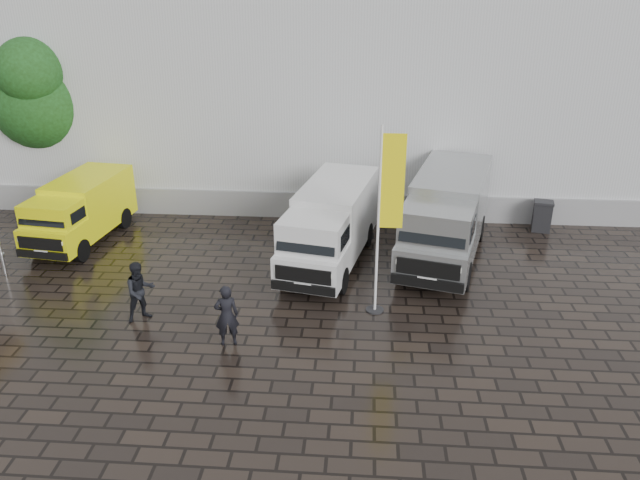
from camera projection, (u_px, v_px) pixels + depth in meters
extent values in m
plane|color=black|center=(338.00, 329.00, 16.50)|extent=(120.00, 120.00, 0.00)
cube|color=silver|center=(400.00, 33.00, 28.56)|extent=(44.00, 16.00, 12.00)
cube|color=gray|center=(401.00, 208.00, 23.42)|extent=(44.00, 0.15, 1.00)
cylinder|color=black|center=(375.00, 310.00, 17.40)|extent=(0.50, 0.50, 0.04)
cylinder|color=white|center=(378.00, 224.00, 16.35)|extent=(0.07, 0.07, 5.24)
cube|color=#FFEC0D|center=(393.00, 182.00, 15.86)|extent=(0.60, 0.03, 2.52)
cylinder|color=black|center=(53.00, 161.00, 24.75)|extent=(0.48, 0.48, 3.45)
sphere|color=#1A3B13|center=(42.00, 100.00, 23.77)|extent=(3.79, 3.79, 3.79)
sphere|color=#1A3B13|center=(31.00, 55.00, 24.01)|extent=(2.24, 2.24, 2.24)
cube|color=black|center=(542.00, 216.00, 22.49)|extent=(0.79, 0.79, 1.11)
imported|color=black|center=(227.00, 315.00, 15.54)|extent=(0.69, 0.54, 1.66)
imported|color=black|center=(140.00, 291.00, 16.67)|extent=(1.04, 1.01, 1.68)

